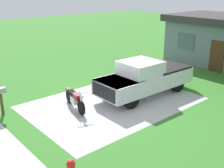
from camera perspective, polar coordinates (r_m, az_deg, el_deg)
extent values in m
plane|color=#387A2B|center=(13.97, 0.24, -3.80)|extent=(80.00, 80.00, 0.00)
cube|color=#BABABA|center=(13.97, 0.24, -3.79)|extent=(5.69, 8.24, 0.01)
cylinder|color=black|center=(12.66, -6.30, -4.84)|extent=(0.67, 0.26, 0.66)
cylinder|color=black|center=(14.00, -8.73, -2.53)|extent=(0.67, 0.26, 0.66)
cube|color=silver|center=(13.31, -7.64, -3.23)|extent=(0.60, 0.37, 0.32)
cube|color=maroon|center=(12.89, -7.13, -2.53)|extent=(0.56, 0.37, 0.24)
cube|color=black|center=(13.47, -8.15, -1.70)|extent=(0.65, 0.40, 0.12)
cube|color=maroon|center=(13.87, -8.81, -1.11)|extent=(0.51, 0.30, 0.08)
cylinder|color=silver|center=(12.51, -6.37, -3.30)|extent=(0.34, 0.13, 0.77)
cylinder|color=silver|center=(12.39, -6.42, -1.93)|extent=(0.19, 0.69, 0.04)
sphere|color=silver|center=(12.34, -6.18, -2.72)|extent=(0.16, 0.16, 0.16)
cylinder|color=black|center=(13.24, 3.91, -3.23)|extent=(0.32, 0.85, 0.84)
cylinder|color=black|center=(14.38, -0.57, -1.30)|extent=(0.32, 0.85, 0.84)
cylinder|color=black|center=(15.71, 13.24, -0.02)|extent=(0.32, 0.85, 0.84)
cylinder|color=black|center=(16.69, 8.80, 1.42)|extent=(0.32, 0.85, 0.84)
cube|color=silver|center=(14.85, 6.83, 0.79)|extent=(2.12, 5.64, 0.80)
cube|color=silver|center=(13.53, 1.44, 0.40)|extent=(1.94, 1.94, 0.20)
cube|color=silver|center=(14.35, 5.84, 3.30)|extent=(1.84, 1.94, 0.70)
cube|color=#3F4C56|center=(13.84, 3.49, 2.33)|extent=(1.70, 0.20, 0.60)
cube|color=black|center=(15.89, 10.75, 2.77)|extent=(1.95, 2.44, 0.50)
cube|color=black|center=(13.08, -1.65, -1.68)|extent=(1.70, 0.14, 0.64)
sphere|color=red|center=(8.29, -8.45, -15.89)|extent=(0.26, 0.26, 0.26)
cube|color=#4C3823|center=(13.46, -21.64, -3.64)|extent=(0.10, 0.10, 1.10)
cube|color=gray|center=(13.25, -21.96, -1.25)|extent=(0.26, 0.48, 0.22)
cube|color=#4C2D19|center=(20.01, 20.62, 5.29)|extent=(1.00, 0.08, 2.10)
cube|color=#4C5966|center=(21.16, 14.86, 8.39)|extent=(1.40, 0.06, 1.10)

